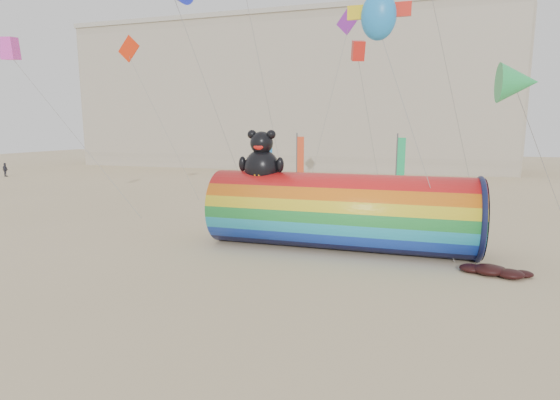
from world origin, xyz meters
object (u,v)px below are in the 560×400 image
(windsock_assembly, at_px, (340,210))
(fabric_bundle, at_px, (495,271))
(kite_handler, at_px, (462,238))
(hotel_building, at_px, (287,95))

(windsock_assembly, bearing_deg, fabric_bundle, -17.76)
(kite_handler, relative_size, fabric_bundle, 0.68)
(kite_handler, xyz_separation_m, fabric_bundle, (1.01, -1.99, -0.72))
(hotel_building, bearing_deg, windsock_assembly, -70.84)
(hotel_building, relative_size, fabric_bundle, 23.06)
(windsock_assembly, distance_m, fabric_bundle, 6.87)
(hotel_building, distance_m, fabric_bundle, 50.88)
(hotel_building, relative_size, windsock_assembly, 4.99)
(windsock_assembly, relative_size, kite_handler, 6.78)
(windsock_assembly, xyz_separation_m, kite_handler, (5.33, -0.04, -0.96))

